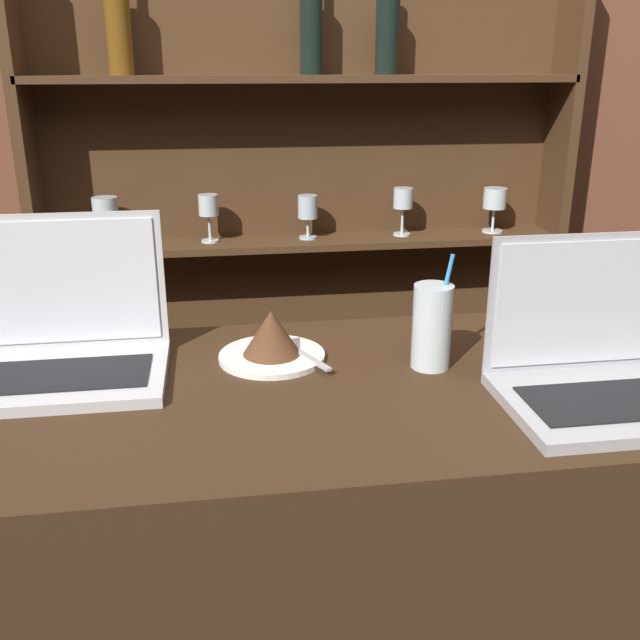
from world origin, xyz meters
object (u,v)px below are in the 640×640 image
at_px(laptop_near, 60,341).
at_px(cake_plate, 272,340).
at_px(laptop_far, 606,365).
at_px(water_glass, 432,326).

relative_size(laptop_near, cake_plate, 1.84).
bearing_deg(cake_plate, laptop_far, -24.64).
relative_size(laptop_far, water_glass, 1.70).
bearing_deg(water_glass, laptop_far, -33.82).
height_order(cake_plate, water_glass, water_glass).
distance_m(laptop_near, water_glass, 0.62).
xyz_separation_m(cake_plate, water_glass, (0.26, -0.07, 0.04)).
bearing_deg(laptop_far, laptop_near, 165.37).
xyz_separation_m(laptop_near, cake_plate, (0.35, 0.01, -0.02)).
relative_size(laptop_far, cake_plate, 1.79).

